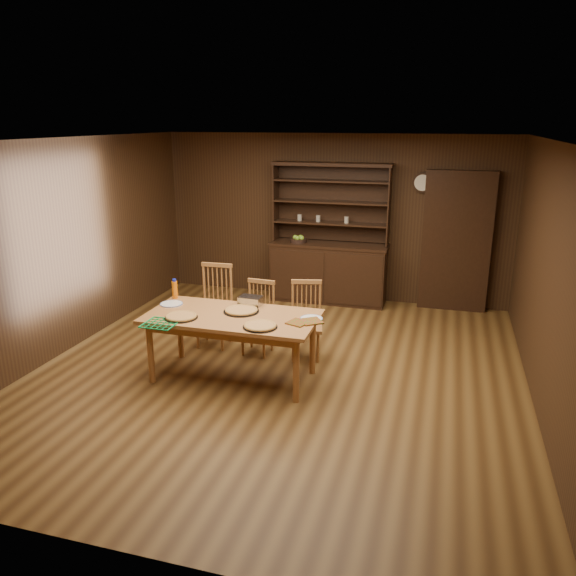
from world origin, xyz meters
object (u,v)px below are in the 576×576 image
(china_hutch, at_px, (329,265))
(chair_left, at_px, (215,302))
(chair_right, at_px, (306,317))
(juice_bottle, at_px, (175,289))
(chair_center, at_px, (259,315))
(dining_table, at_px, (232,322))

(china_hutch, xyz_separation_m, chair_left, (-1.03, -2.14, -0.04))
(chair_left, xyz_separation_m, chair_right, (1.22, -0.08, -0.06))
(chair_right, distance_m, juice_bottle, 1.61)
(juice_bottle, bearing_deg, chair_center, 25.18)
(china_hutch, bearing_deg, chair_left, -115.60)
(dining_table, distance_m, chair_right, 1.05)
(chair_left, distance_m, chair_center, 0.64)
(chair_center, bearing_deg, juice_bottle, -150.61)
(china_hutch, bearing_deg, chair_right, -85.01)
(dining_table, height_order, chair_right, chair_right)
(dining_table, bearing_deg, china_hutch, 81.82)
(china_hutch, distance_m, juice_bottle, 2.98)
(dining_table, xyz_separation_m, chair_left, (-0.59, 0.90, -0.11))
(chair_left, height_order, chair_right, chair_left)
(china_hutch, bearing_deg, dining_table, -98.18)
(chair_center, xyz_separation_m, juice_bottle, (-0.91, -0.43, 0.38))
(dining_table, xyz_separation_m, chair_right, (0.63, 0.82, -0.17))
(chair_left, height_order, juice_bottle, chair_left)
(china_hutch, distance_m, chair_left, 2.37)
(china_hutch, height_order, dining_table, china_hutch)
(chair_right, height_order, juice_bottle, juice_bottle)
(chair_left, relative_size, chair_right, 1.11)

